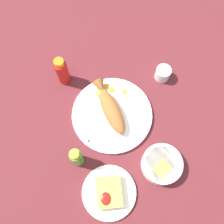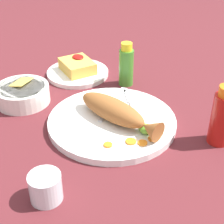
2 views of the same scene
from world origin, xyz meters
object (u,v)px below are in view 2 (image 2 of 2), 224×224
at_px(guacamole_bowl, 22,93).
at_px(fried_fish, 117,112).
at_px(hot_sauce_bottle_green, 126,65).
at_px(main_plate, 112,122).
at_px(side_plate_fries, 78,73).
at_px(fork_far, 132,104).
at_px(salt_cup, 46,189).
at_px(fork_near, 115,101).
at_px(hot_sauce_bottle_red, 222,117).

bearing_deg(guacamole_bowl, fried_fish, -144.71).
height_order(hot_sauce_bottle_green, guacamole_bowl, hot_sauce_bottle_green).
distance_m(main_plate, side_plate_fries, 0.30).
xyz_separation_m(fork_far, salt_cup, (-0.19, 0.31, 0.01)).
distance_m(main_plate, guacamole_bowl, 0.28).
relative_size(fork_far, hot_sauce_bottle_green, 1.32).
bearing_deg(fork_far, guacamole_bowl, 73.11).
xyz_separation_m(main_plate, side_plate_fries, (0.30, -0.04, -0.00)).
distance_m(fried_fish, salt_cup, 0.28).
xyz_separation_m(main_plate, fork_far, (0.03, -0.08, 0.01)).
height_order(fried_fish, hot_sauce_bottle_green, hot_sauce_bottle_green).
relative_size(fork_near, side_plate_fries, 0.77).
relative_size(fried_fish, fork_near, 1.65).
relative_size(main_plate, fork_near, 2.15).
xyz_separation_m(fork_near, fork_far, (-0.04, -0.03, 0.00)).
distance_m(fried_fish, fork_far, 0.09).
height_order(side_plate_fries, guacamole_bowl, guacamole_bowl).
relative_size(fried_fish, side_plate_fries, 1.26).
bearing_deg(hot_sauce_bottle_green, guacamole_bowl, 80.63).
bearing_deg(hot_sauce_bottle_green, main_plate, 139.56).
bearing_deg(guacamole_bowl, hot_sauce_bottle_green, -99.37).
relative_size(fork_far, side_plate_fries, 0.90).
bearing_deg(main_plate, fork_near, -34.77).
bearing_deg(fried_fish, main_plate, 0.00).
bearing_deg(side_plate_fries, guacamole_bowl, 110.93).
bearing_deg(hot_sauce_bottle_green, fork_far, 154.53).
bearing_deg(salt_cup, fork_far, -59.01).
bearing_deg(guacamole_bowl, side_plate_fries, -69.07).
distance_m(fork_far, guacamole_bowl, 0.31).
bearing_deg(guacamole_bowl, fork_near, -126.08).
distance_m(hot_sauce_bottle_red, guacamole_bowl, 0.54).
xyz_separation_m(fried_fish, salt_cup, (-0.14, 0.24, -0.02)).
bearing_deg(salt_cup, hot_sauce_bottle_red, -93.97).
height_order(fork_far, hot_sauce_bottle_green, hot_sauce_bottle_green).
bearing_deg(guacamole_bowl, fork_far, -128.06).
bearing_deg(hot_sauce_bottle_red, hot_sauce_bottle_green, 6.34).
distance_m(fried_fish, hot_sauce_bottle_red, 0.25).
relative_size(main_plate, hot_sauce_bottle_green, 2.43).
bearing_deg(hot_sauce_bottle_red, side_plate_fries, 16.47).
bearing_deg(fried_fish, guacamole_bowl, 17.74).
relative_size(side_plate_fries, guacamole_bowl, 1.32).
bearing_deg(hot_sauce_bottle_green, fork_near, 136.24).
relative_size(hot_sauce_bottle_green, side_plate_fries, 0.68).
bearing_deg(fork_near, fork_far, -88.09).
distance_m(fried_fish, hot_sauce_bottle_green, 0.23).
bearing_deg(fork_near, hot_sauce_bottle_green, 6.92).
relative_size(fork_near, hot_sauce_bottle_green, 1.13).
distance_m(fork_near, salt_cup, 0.36).
relative_size(hot_sauce_bottle_red, hot_sauce_bottle_green, 1.10).
relative_size(hot_sauce_bottle_green, salt_cup, 2.10).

